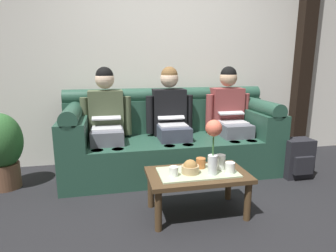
{
  "coord_description": "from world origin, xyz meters",
  "views": [
    {
      "loc": [
        -0.7,
        -1.99,
        1.27
      ],
      "look_at": [
        -0.11,
        0.8,
        0.63
      ],
      "focal_mm": 30.43,
      "sensor_mm": 36.0,
      "label": 1
    }
  ],
  "objects": [
    {
      "name": "backpack_right",
      "position": [
        1.34,
        0.67,
        0.22
      ],
      "size": [
        0.32,
        0.25,
        0.44
      ],
      "color": "black",
      "rests_on": "ground_plane"
    },
    {
      "name": "person_right",
      "position": [
        0.73,
        1.17,
        0.66
      ],
      "size": [
        0.56,
        0.67,
        1.22
      ],
      "color": "#595B66",
      "rests_on": "ground_plane"
    },
    {
      "name": "snack_bowl",
      "position": [
        -0.07,
        0.12,
        0.42
      ],
      "size": [
        0.15,
        0.15,
        0.12
      ],
      "color": "tan",
      "rests_on": "coffee_table"
    },
    {
      "name": "person_middle",
      "position": [
        0.0,
        1.17,
        0.66
      ],
      "size": [
        0.56,
        0.67,
        1.22
      ],
      "color": "#383D4C",
      "rests_on": "ground_plane"
    },
    {
      "name": "coffee_table",
      "position": [
        0.0,
        0.14,
        0.32
      ],
      "size": [
        0.84,
        0.48,
        0.38
      ],
      "color": "#47331E",
      "rests_on": "ground_plane"
    },
    {
      "name": "timber_pillar",
      "position": [
        1.96,
        1.58,
        1.45
      ],
      "size": [
        0.2,
        0.2,
        2.9
      ],
      "primitive_type": "cube",
      "color": "black",
      "rests_on": "ground_plane"
    },
    {
      "name": "ground_plane",
      "position": [
        0.0,
        0.0,
        0.0
      ],
      "size": [
        14.0,
        14.0,
        0.0
      ],
      "primitive_type": "plane",
      "color": "black"
    },
    {
      "name": "potted_plant",
      "position": [
        -1.77,
        1.03,
        0.43
      ],
      "size": [
        0.4,
        0.4,
        0.78
      ],
      "color": "brown",
      "rests_on": "ground_plane"
    },
    {
      "name": "cup_far_center",
      "position": [
        0.25,
        0.06,
        0.42
      ],
      "size": [
        0.08,
        0.08,
        0.09
      ],
      "primitive_type": "cylinder",
      "color": "white",
      "rests_on": "coffee_table"
    },
    {
      "name": "cup_near_right",
      "position": [
        0.21,
        0.15,
        0.44
      ],
      "size": [
        0.08,
        0.08,
        0.13
      ],
      "primitive_type": "cylinder",
      "color": "white",
      "rests_on": "coffee_table"
    },
    {
      "name": "cup_near_left",
      "position": [
        0.05,
        0.22,
        0.42
      ],
      "size": [
        0.08,
        0.08,
        0.09
      ],
      "primitive_type": "cylinder",
      "color": "#B26633",
      "rests_on": "coffee_table"
    },
    {
      "name": "back_wall_patterned",
      "position": [
        0.0,
        1.7,
        1.45
      ],
      "size": [
        6.0,
        0.12,
        2.9
      ],
      "primitive_type": "cube",
      "color": "silver",
      "rests_on": "ground_plane"
    },
    {
      "name": "cup_far_left",
      "position": [
        -0.22,
        0.09,
        0.42
      ],
      "size": [
        0.07,
        0.07,
        0.08
      ],
      "primitive_type": "cylinder",
      "color": "white",
      "rests_on": "coffee_table"
    },
    {
      "name": "couch",
      "position": [
        0.0,
        1.17,
        0.37
      ],
      "size": [
        2.43,
        0.88,
        0.96
      ],
      "color": "#234738",
      "rests_on": "ground_plane"
    },
    {
      "name": "person_left",
      "position": [
        -0.73,
        1.17,
        0.66
      ],
      "size": [
        0.56,
        0.67,
        1.22
      ],
      "color": "#595B66",
      "rests_on": "ground_plane"
    },
    {
      "name": "flower_vase",
      "position": [
        0.1,
        0.06,
        0.67
      ],
      "size": [
        0.13,
        0.13,
        0.45
      ],
      "color": "silver",
      "rests_on": "coffee_table"
    }
  ]
}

